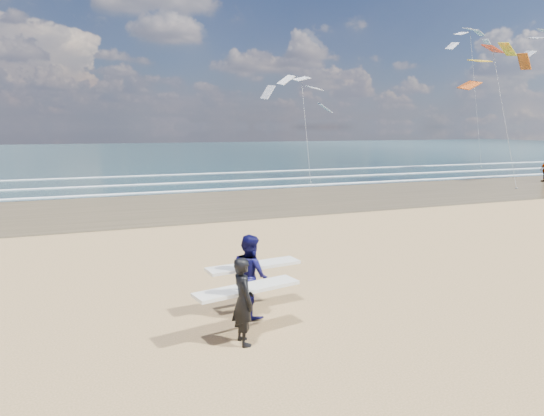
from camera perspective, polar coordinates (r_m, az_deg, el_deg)
name	(u,v)px	position (r m, az deg, el deg)	size (l,w,h in m)	color
wet_sand_strip	(444,189)	(35.02, 19.53, 2.17)	(220.00, 12.00, 0.01)	#4C4128
ocean	(226,152)	(83.53, -5.49, 6.63)	(220.00, 100.00, 0.02)	#183135
foam_breakers	(364,175)	(43.11, 10.76, 3.89)	(220.00, 11.70, 0.05)	white
surfer_near	(244,299)	(9.49, -3.34, -10.64)	(2.26, 1.14, 1.72)	black
surfer_far	(251,275)	(10.81, -2.54, -7.83)	(2.24, 1.22, 1.83)	#0C0B41
kite_0	(501,96)	(38.79, 25.30, 11.85)	(6.45, 4.81, 11.02)	slate
kite_1	(305,113)	(38.97, 3.85, 11.11)	(6.19, 4.78, 9.20)	slate
kite_5	(475,86)	(56.92, 22.73, 13.15)	(5.74, 4.73, 15.63)	slate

